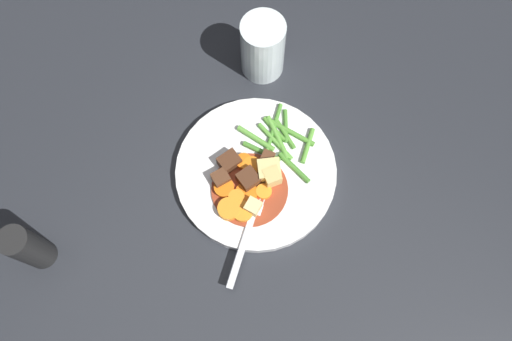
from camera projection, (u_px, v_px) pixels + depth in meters
ground_plane at (256, 174)px, 0.82m from camera, size 3.00×3.00×0.00m
dinner_plate at (256, 172)px, 0.81m from camera, size 0.25×0.25×0.02m
stew_sauce at (250, 189)px, 0.79m from camera, size 0.12×0.12×0.00m
carrot_slice_0 at (231, 210)px, 0.78m from camera, size 0.04×0.04×0.01m
carrot_slice_1 at (237, 198)px, 0.78m from camera, size 0.04×0.04×0.01m
carrot_slice_2 at (244, 161)px, 0.80m from camera, size 0.03×0.03×0.01m
carrot_slice_3 at (224, 188)px, 0.79m from camera, size 0.04×0.04×0.01m
carrot_slice_4 at (253, 164)px, 0.80m from camera, size 0.04×0.04×0.01m
carrot_slice_5 at (243, 211)px, 0.78m from camera, size 0.04×0.04×0.01m
carrot_slice_6 at (264, 192)px, 0.79m from camera, size 0.03×0.03×0.01m
carrot_slice_7 at (246, 193)px, 0.79m from camera, size 0.04×0.04×0.01m
potato_chunk_0 at (269, 170)px, 0.79m from camera, size 0.05×0.05×0.03m
potato_chunk_1 at (253, 207)px, 0.77m from camera, size 0.02×0.02×0.02m
potato_chunk_2 at (270, 179)px, 0.78m from camera, size 0.03×0.03×0.03m
meat_chunk_0 at (267, 160)px, 0.80m from camera, size 0.03×0.02×0.02m
meat_chunk_1 at (250, 180)px, 0.79m from camera, size 0.04×0.04×0.02m
meat_chunk_2 at (221, 178)px, 0.79m from camera, size 0.03×0.03×0.02m
meat_chunk_3 at (229, 162)px, 0.80m from camera, size 0.04×0.04×0.02m
green_bean_0 at (277, 142)px, 0.82m from camera, size 0.03×0.08×0.01m
green_bean_1 at (279, 139)px, 0.82m from camera, size 0.05×0.07×0.01m
green_bean_2 at (274, 129)px, 0.82m from camera, size 0.02×0.05×0.01m
green_bean_3 at (287, 126)px, 0.82m from camera, size 0.05×0.04×0.01m
green_bean_4 at (291, 132)px, 0.82m from camera, size 0.01×0.08×0.01m
green_bean_5 at (256, 138)px, 0.82m from camera, size 0.01×0.07×0.01m
green_bean_6 at (285, 133)px, 0.82m from camera, size 0.03×0.06×0.01m
green_bean_7 at (274, 127)px, 0.82m from camera, size 0.08×0.03×0.01m
green_bean_8 at (308, 146)px, 0.81m from camera, size 0.06×0.02×0.01m
green_bean_9 at (294, 168)px, 0.80m from camera, size 0.02×0.06×0.01m
green_bean_10 at (262, 152)px, 0.81m from camera, size 0.01×0.06×0.01m
fork at (249, 227)px, 0.77m from camera, size 0.17×0.06×0.00m
water_glass at (263, 48)px, 0.83m from camera, size 0.07×0.07×0.11m
pepper_mill at (29, 248)px, 0.72m from camera, size 0.04×0.04×0.11m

